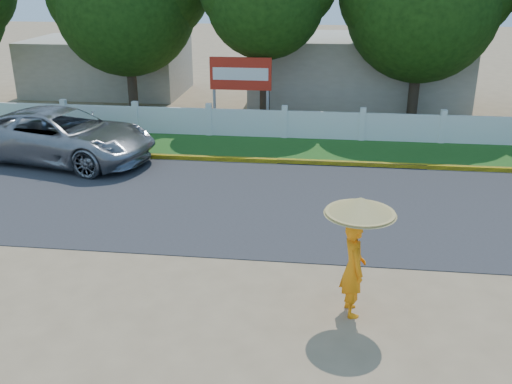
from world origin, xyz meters
TOP-DOWN VIEW (x-y plane):
  - ground at (0.00, 0.00)m, footprint 120.00×120.00m
  - road at (0.00, 4.50)m, footprint 60.00×7.00m
  - grass_verge at (0.00, 9.75)m, footprint 60.00×3.50m
  - curb at (0.00, 8.05)m, footprint 40.00×0.18m
  - fence at (0.00, 11.20)m, footprint 40.00×0.10m
  - building_near at (3.00, 18.00)m, footprint 10.00×6.00m
  - building_far at (-10.00, 19.00)m, footprint 8.00×5.00m
  - vehicle at (-7.36, 7.48)m, footprint 6.92×4.25m
  - monk_with_parasol at (2.23, -0.85)m, footprint 1.33×1.33m
  - billboard at (-1.88, 12.30)m, footprint 2.50×0.13m
  - tree_row at (4.58, 14.17)m, footprint 42.37×7.69m

SIDE VIEW (x-z plane):
  - ground at x=0.00m, z-range 0.00..0.00m
  - road at x=0.00m, z-range 0.00..0.02m
  - grass_verge at x=0.00m, z-range 0.00..0.03m
  - curb at x=0.00m, z-range 0.00..0.16m
  - fence at x=0.00m, z-range 0.00..1.10m
  - vehicle at x=-7.36m, z-range 0.00..1.79m
  - building_far at x=-10.00m, z-range 0.00..2.80m
  - monk_with_parasol at x=2.23m, z-range 0.37..2.78m
  - building_near at x=3.00m, z-range 0.00..3.20m
  - billboard at x=-1.88m, z-range 0.67..3.62m
  - tree_row at x=4.58m, z-range 0.39..9.71m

